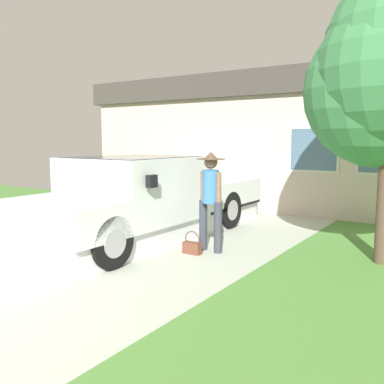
# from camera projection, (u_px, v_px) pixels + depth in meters

# --- Properties ---
(pickup_truck) EXTENTS (2.14, 5.63, 1.60)m
(pickup_truck) POSITION_uv_depth(u_px,v_px,m) (140.00, 202.00, 7.97)
(pickup_truck) COLOR silver
(pickup_truck) RESTS_ON ground
(person_with_hat) EXTENTS (0.48, 0.48, 1.71)m
(person_with_hat) POSITION_uv_depth(u_px,v_px,m) (211.00, 194.00, 7.09)
(person_with_hat) COLOR #333842
(person_with_hat) RESTS_ON ground
(handbag) EXTENTS (0.32, 0.14, 0.39)m
(handbag) POSITION_uv_depth(u_px,v_px,m) (192.00, 247.00, 7.03)
(handbag) COLOR brown
(handbag) RESTS_ON ground
(house_with_garage) EXTENTS (11.05, 6.90, 3.72)m
(house_with_garage) POSITION_uv_depth(u_px,v_px,m) (290.00, 141.00, 13.82)
(house_with_garage) COLOR beige
(house_with_garage) RESTS_ON ground
(wheeled_trash_bin) EXTENTS (0.60, 0.72, 1.06)m
(wheeled_trash_bin) POSITION_uv_depth(u_px,v_px,m) (128.00, 184.00, 12.79)
(wheeled_trash_bin) COLOR #424247
(wheeled_trash_bin) RESTS_ON ground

